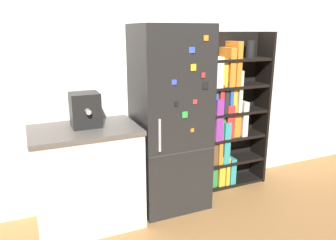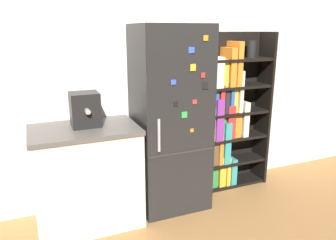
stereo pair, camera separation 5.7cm
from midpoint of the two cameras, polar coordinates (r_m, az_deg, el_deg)
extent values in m
plane|color=#A87542|center=(3.43, 1.01, -15.31)|extent=(16.00, 16.00, 0.00)
cube|color=white|center=(3.42, -2.26, 7.79)|extent=(8.00, 0.05, 2.60)
cube|color=black|center=(3.21, -0.13, 0.10)|extent=(0.68, 0.58, 1.81)
cube|color=#333333|center=(3.04, 2.08, -5.69)|extent=(0.67, 0.01, 0.01)
cube|color=#B2B2B7|center=(2.87, -2.05, -2.73)|extent=(0.02, 0.02, 0.30)
cube|color=orange|center=(2.93, 6.08, 14.02)|extent=(0.05, 0.01, 0.05)
cube|color=black|center=(2.97, 5.98, 5.96)|extent=(0.06, 0.01, 0.06)
cube|color=blue|center=(2.87, 3.61, 12.07)|extent=(0.05, 0.02, 0.05)
cube|color=blue|center=(2.83, 0.50, 6.61)|extent=(0.04, 0.02, 0.04)
cube|color=orange|center=(3.01, 3.71, -1.80)|extent=(0.03, 0.01, 0.03)
cube|color=black|center=(2.87, 0.91, 2.82)|extent=(0.04, 0.01, 0.04)
cube|color=red|center=(2.95, 5.62, 7.79)|extent=(0.05, 0.02, 0.05)
cube|color=green|center=(2.93, 2.40, 0.92)|extent=(0.06, 0.01, 0.06)
cube|color=red|center=(2.95, 4.18, 3.20)|extent=(0.04, 0.01, 0.04)
cube|color=yellow|center=(2.89, 3.88, 9.12)|extent=(0.06, 0.02, 0.06)
cube|color=black|center=(3.52, 5.32, 0.80)|extent=(0.03, 0.30, 1.74)
cube|color=black|center=(3.96, 15.46, 1.94)|extent=(0.03, 0.30, 1.74)
cube|color=black|center=(3.84, 9.55, 1.86)|extent=(0.83, 0.03, 1.74)
cube|color=black|center=(4.02, 10.08, -10.48)|extent=(0.77, 0.27, 0.03)
cube|color=black|center=(3.91, 10.27, -6.86)|extent=(0.77, 0.27, 0.03)
cube|color=black|center=(3.81, 10.47, -2.82)|extent=(0.77, 0.27, 0.03)
cube|color=black|center=(3.73, 10.69, 1.41)|extent=(0.77, 0.27, 0.03)
cube|color=black|center=(3.67, 10.91, 5.79)|extent=(0.77, 0.27, 0.03)
cube|color=black|center=(3.64, 11.14, 10.29)|extent=(0.77, 0.27, 0.03)
cube|color=#2D59B2|center=(3.77, 5.84, -9.17)|extent=(0.06, 0.19, 0.32)
cube|color=#338C3F|center=(3.80, 6.92, -8.26)|extent=(0.08, 0.20, 0.41)
cube|color=gold|center=(3.86, 8.12, -8.35)|extent=(0.08, 0.24, 0.36)
cube|color=gold|center=(3.90, 9.09, -8.30)|extent=(0.05, 0.24, 0.34)
cube|color=teal|center=(3.94, 9.93, -8.30)|extent=(0.07, 0.25, 0.31)
cube|color=#262628|center=(3.66, 6.01, -4.99)|extent=(0.07, 0.21, 0.35)
cube|color=brown|center=(3.70, 7.01, -4.22)|extent=(0.06, 0.23, 0.43)
cube|color=orange|center=(3.74, 7.90, -4.94)|extent=(0.04, 0.23, 0.32)
cube|color=teal|center=(3.74, 8.96, -3.64)|extent=(0.08, 0.23, 0.48)
cube|color=silver|center=(3.58, 6.22, -0.55)|extent=(0.08, 0.22, 0.36)
cube|color=purple|center=(3.61, 7.56, 0.32)|extent=(0.09, 0.26, 0.46)
cube|color=#338C3F|center=(3.67, 8.39, -0.15)|extent=(0.05, 0.20, 0.37)
cube|color=red|center=(3.70, 9.58, -0.05)|extent=(0.09, 0.22, 0.37)
cube|color=orange|center=(3.76, 10.78, -0.13)|extent=(0.08, 0.20, 0.34)
cube|color=silver|center=(3.81, 11.94, 0.43)|extent=(0.07, 0.25, 0.39)
cube|color=#2D59B2|center=(3.51, 6.22, 4.28)|extent=(0.07, 0.24, 0.40)
cube|color=#2D59B2|center=(3.56, 7.12, 3.61)|extent=(0.04, 0.22, 0.30)
cube|color=red|center=(3.58, 7.98, 3.77)|extent=(0.05, 0.24, 0.31)
cube|color=#262628|center=(3.62, 8.85, 4.06)|extent=(0.05, 0.23, 0.34)
cube|color=#2D59B2|center=(3.64, 9.73, 4.05)|extent=(0.04, 0.22, 0.33)
cube|color=gold|center=(3.67, 10.33, 4.80)|extent=(0.05, 0.21, 0.42)
cube|color=silver|center=(3.69, 11.13, 5.08)|extent=(0.04, 0.25, 0.45)
cube|color=#262628|center=(3.46, 6.27, 9.35)|extent=(0.06, 0.22, 0.44)
cube|color=silver|center=(3.50, 7.51, 8.35)|extent=(0.09, 0.25, 0.32)
cube|color=gold|center=(3.54, 8.63, 8.19)|extent=(0.07, 0.20, 0.29)
cube|color=orange|center=(3.58, 9.82, 9.13)|extent=(0.07, 0.24, 0.40)
cube|color=orange|center=(3.63, 10.83, 9.66)|extent=(0.06, 0.25, 0.47)
cylinder|color=black|center=(3.74, 13.70, 11.90)|extent=(0.10, 0.10, 0.18)
cube|color=silver|center=(3.13, -14.36, -9.83)|extent=(0.91, 0.62, 0.89)
cube|color=#5B5651|center=(2.97, -14.95, -1.70)|extent=(0.93, 0.64, 0.04)
cube|color=black|center=(2.97, -14.77, 1.73)|extent=(0.25, 0.23, 0.30)
cylinder|color=#A5A39E|center=(2.82, -14.30, 1.40)|extent=(0.04, 0.06, 0.04)
camera|label=1|loc=(0.03, -90.51, -0.14)|focal=35.00mm
camera|label=2|loc=(0.03, 89.49, 0.14)|focal=35.00mm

